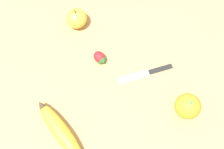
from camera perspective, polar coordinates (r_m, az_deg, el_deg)
ground_plane at (r=0.83m, az=2.12°, el=-4.90°), size 3.00×3.00×0.00m
banana at (r=0.80m, az=-11.45°, el=-11.95°), size 0.19×0.18×0.04m
orange at (r=0.81m, az=15.87°, el=-6.60°), size 0.08×0.08×0.08m
strawberry at (r=0.86m, az=-2.91°, el=3.68°), size 0.06×0.06×0.04m
apple at (r=0.93m, az=-8.01°, el=12.04°), size 0.07×0.07×0.08m
paring_knife at (r=0.86m, az=7.48°, el=0.44°), size 0.18×0.10×0.01m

